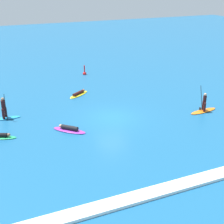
% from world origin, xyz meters
% --- Properties ---
extents(ground_plane, '(120.00, 120.00, 0.00)m').
position_xyz_m(ground_plane, '(0.00, 0.00, 0.00)').
color(ground_plane, '#195684').
rests_on(ground_plane, ground).
extents(surfer_on_blue_board, '(2.46, 0.86, 2.24)m').
position_xyz_m(surfer_on_blue_board, '(-8.00, 3.24, 0.55)').
color(surfer_on_blue_board, '#1E8CD1').
rests_on(surfer_on_blue_board, ground_plane).
extents(surfer_on_orange_board, '(2.80, 1.01, 2.23)m').
position_xyz_m(surfer_on_orange_board, '(7.67, -1.88, 0.38)').
color(surfer_on_orange_board, orange).
rests_on(surfer_on_orange_board, ground_plane).
extents(surfer_on_yellow_board, '(2.52, 2.07, 0.36)m').
position_xyz_m(surfer_on_yellow_board, '(-0.78, 6.34, 0.13)').
color(surfer_on_yellow_board, yellow).
rests_on(surfer_on_yellow_board, ground_plane).
extents(surfer_on_purple_board, '(2.42, 2.41, 0.44)m').
position_xyz_m(surfer_on_purple_board, '(-3.90, -0.98, 0.14)').
color(surfer_on_purple_board, purple).
rests_on(surfer_on_purple_board, ground_plane).
extents(marker_buoy, '(0.42, 0.42, 1.19)m').
position_xyz_m(marker_buoy, '(2.06, 12.89, 0.20)').
color(marker_buoy, red).
rests_on(marker_buoy, ground_plane).
extents(wave_crest, '(21.35, 0.90, 0.18)m').
position_xyz_m(wave_crest, '(0.00, -10.06, 0.09)').
color(wave_crest, white).
rests_on(wave_crest, ground_plane).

